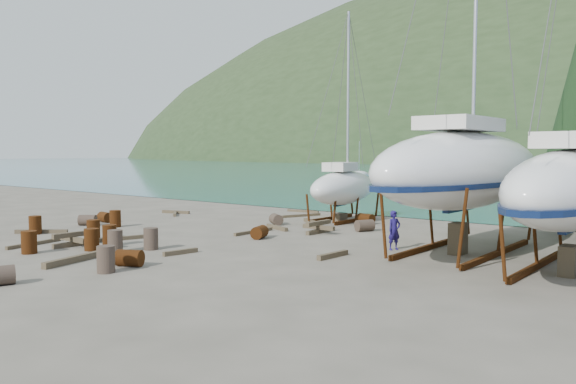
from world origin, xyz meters
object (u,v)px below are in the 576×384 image
Objects in this scene: large_sailboat_near at (466,169)px; large_sailboat_far at (575,187)px; worker at (394,230)px; small_sailboat_shore at (344,187)px.

large_sailboat_far is at bearing -19.36° from large_sailboat_near.
large_sailboat_near is at bearing 160.39° from large_sailboat_far.
worker is (-6.63, 0.29, -2.00)m from large_sailboat_far.
large_sailboat_far is 10.79× the size of worker.
large_sailboat_far reaches higher than worker.
worker is at bearing -54.99° from small_sailboat_shore.
large_sailboat_far reaches higher than small_sailboat_shore.
large_sailboat_near reaches higher than large_sailboat_far.
large_sailboat_far is 15.29m from small_sailboat_shore.
large_sailboat_near is 1.19× the size of large_sailboat_far.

